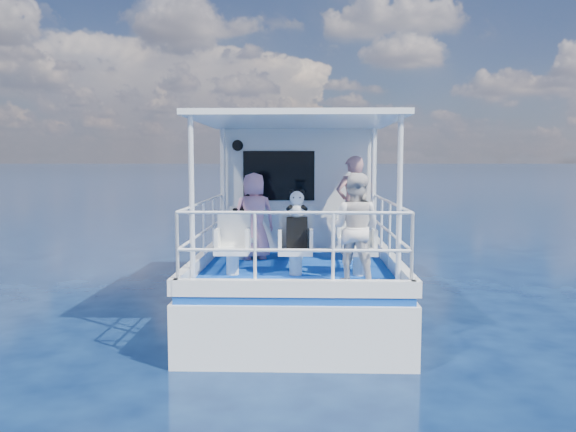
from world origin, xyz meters
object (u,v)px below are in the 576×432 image
(passenger_stbd_aft, at_px, (355,228))
(panda, at_px, (297,204))
(passenger_port_fwd, at_px, (254,216))
(backpack_center, at_px, (297,233))

(passenger_stbd_aft, relative_size, panda, 3.76)
(passenger_port_fwd, height_order, passenger_stbd_aft, passenger_stbd_aft)
(passenger_stbd_aft, xyz_separation_m, backpack_center, (-0.77, 0.51, -0.13))
(passenger_port_fwd, relative_size, passenger_stbd_aft, 0.98)
(passenger_stbd_aft, bearing_deg, passenger_port_fwd, -30.14)
(backpack_center, height_order, panda, panda)
(passenger_port_fwd, bearing_deg, panda, 100.12)
(passenger_port_fwd, height_order, panda, passenger_port_fwd)
(passenger_stbd_aft, bearing_deg, panda, -13.07)
(backpack_center, xyz_separation_m, panda, (-0.00, -0.00, 0.42))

